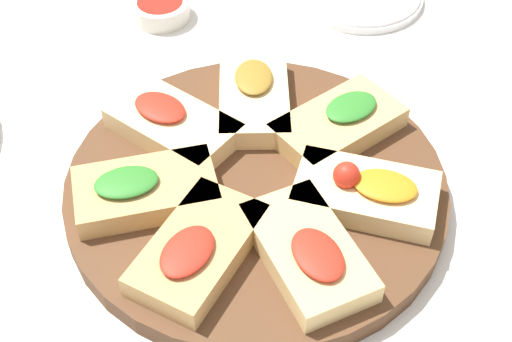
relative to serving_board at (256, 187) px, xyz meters
name	(u,v)px	position (x,y,z in m)	size (l,w,h in m)	color
ground_plane	(256,195)	(0.00, 0.00, -0.01)	(3.00, 3.00, 0.00)	silver
serving_board	(256,187)	(0.00, 0.00, 0.00)	(0.42, 0.42, 0.03)	#51331E
focaccia_slice_0	(339,123)	(0.11, -0.04, 0.03)	(0.17, 0.13, 0.04)	tan
focaccia_slice_1	(254,97)	(0.10, 0.07, 0.03)	(0.17, 0.15, 0.04)	#E5C689
focaccia_slice_2	(172,124)	(0.01, 0.12, 0.03)	(0.09, 0.15, 0.04)	#E5C689
focaccia_slice_3	(145,190)	(-0.09, 0.08, 0.03)	(0.16, 0.16, 0.04)	tan
focaccia_slice_4	(198,249)	(-0.12, -0.01, 0.03)	(0.15, 0.09, 0.04)	tan
focaccia_slice_5	(308,252)	(-0.06, -0.10, 0.03)	(0.15, 0.17, 0.04)	#DBB775
focaccia_slice_6	(366,192)	(0.03, -0.11, 0.03)	(0.12, 0.16, 0.05)	#E5C689
dipping_bowl	(161,9)	(0.21, 0.30, 0.00)	(0.08, 0.08, 0.03)	silver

